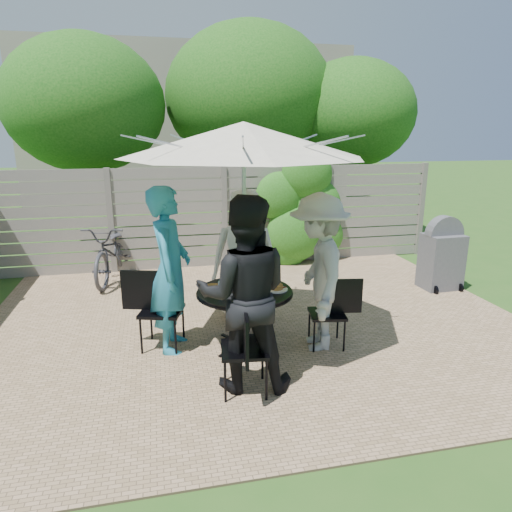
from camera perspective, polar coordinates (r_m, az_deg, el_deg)
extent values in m
plane|color=#2C561B|center=(5.86, 0.62, -9.36)|extent=(60.00, 60.00, 0.00)
cube|color=tan|center=(6.30, -0.41, -7.42)|extent=(7.00, 6.00, 0.02)
cube|color=gray|center=(8.41, -3.98, 4.87)|extent=(8.00, 0.10, 1.85)
ellipsoid|color=#266116|center=(8.59, 5.49, 4.88)|extent=(1.20, 0.70, 1.80)
cube|color=gray|center=(17.23, -8.70, 15.33)|extent=(10.00, 6.00, 5.00)
ellipsoid|color=#144A11|center=(10.28, -20.60, 17.32)|extent=(3.20, 3.20, 2.72)
ellipsoid|color=#144A11|center=(10.93, -0.79, 19.17)|extent=(3.80, 3.80, 3.23)
ellipsoid|color=#144A11|center=(10.92, 11.92, 17.03)|extent=(2.80, 2.80, 2.38)
cylinder|color=black|center=(5.19, -1.43, -4.44)|extent=(1.27, 1.27, 0.03)
cylinder|color=black|center=(5.31, -1.40, -7.95)|extent=(0.08, 0.08, 0.69)
cylinder|color=black|center=(5.45, -1.38, -11.11)|extent=(0.58, 0.58, 0.04)
cylinder|color=silver|center=(5.04, -1.47, 1.07)|extent=(0.05, 0.05, 2.41)
cone|color=beige|center=(4.88, -1.56, 14.32)|extent=(3.08, 3.08, 0.37)
cube|color=black|center=(6.15, -1.40, -3.32)|extent=(0.58, 0.58, 0.04)
cube|color=black|center=(6.30, -1.24, -0.44)|extent=(0.16, 0.46, 0.48)
imported|color=silver|center=(5.92, -1.42, -0.04)|extent=(0.95, 0.71, 1.75)
cube|color=black|center=(5.36, -11.70, -6.74)|extent=(0.56, 0.56, 0.04)
cube|color=black|center=(5.34, -14.19, -4.15)|extent=(0.44, 0.16, 0.46)
imported|color=teal|center=(5.18, -10.68, -1.79)|extent=(0.58, 0.76, 1.89)
cube|color=black|center=(4.41, -1.44, -11.60)|extent=(0.50, 0.50, 0.04)
cube|color=black|center=(4.11, -1.28, -9.99)|extent=(0.09, 0.44, 0.45)
imported|color=black|center=(4.32, -1.48, -4.90)|extent=(1.05, 0.89, 1.91)
cube|color=black|center=(5.37, 8.86, -7.17)|extent=(0.46, 0.46, 0.03)
cube|color=black|center=(5.33, 11.06, -4.93)|extent=(0.40, 0.09, 0.41)
imported|color=#B1B0AB|center=(5.18, 7.78, -2.14)|extent=(0.88, 1.27, 1.81)
cylinder|color=white|center=(5.52, -1.42, -2.97)|extent=(0.26, 0.26, 0.01)
cylinder|color=#A46D30|center=(5.51, -1.42, -2.65)|extent=(0.15, 0.15, 0.05)
cylinder|color=white|center=(5.19, -5.42, -4.23)|extent=(0.26, 0.26, 0.01)
cylinder|color=#A46D30|center=(5.18, -5.43, -3.89)|extent=(0.15, 0.15, 0.05)
cylinder|color=white|center=(4.84, -1.44, -5.64)|extent=(0.26, 0.26, 0.01)
cylinder|color=#A46D30|center=(4.83, -1.44, -5.29)|extent=(0.15, 0.15, 0.05)
cylinder|color=white|center=(5.19, 2.56, -4.18)|extent=(0.26, 0.26, 0.01)
cylinder|color=#A46D30|center=(5.18, 2.56, -3.85)|extent=(0.15, 0.15, 0.05)
cylinder|color=silver|center=(5.41, -2.54, -2.67)|extent=(0.07, 0.07, 0.14)
cylinder|color=silver|center=(5.07, -4.38, -3.95)|extent=(0.07, 0.07, 0.14)
cylinder|color=silver|center=(5.26, 1.40, -3.17)|extent=(0.07, 0.07, 0.14)
cylinder|color=#59280C|center=(5.20, -2.10, -3.28)|extent=(0.09, 0.09, 0.16)
cylinder|color=#C6B293|center=(5.37, -0.36, -2.89)|extent=(0.08, 0.08, 0.12)
imported|color=#333338|center=(8.06, -17.42, 0.58)|extent=(1.01, 1.96, 0.98)
cube|color=#545458|center=(7.79, 22.13, -0.70)|extent=(0.60, 0.47, 0.89)
cylinder|color=#545458|center=(7.69, 22.46, 2.50)|extent=(0.60, 0.20, 0.59)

